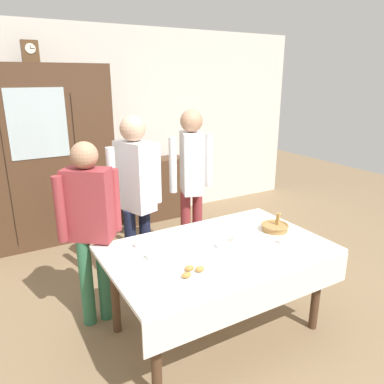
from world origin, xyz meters
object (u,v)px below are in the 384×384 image
at_px(mantel_clock, 30,51).
at_px(pastry_plate, 193,274).
at_px(bread_basket, 275,227).
at_px(bookshelf_low, 153,189).
at_px(book_stack, 152,158).
at_px(tea_cup_far_left, 236,239).
at_px(person_by_cabinet, 136,188).
at_px(person_behind_table_left, 90,218).
at_px(dining_table, 220,260).
at_px(spoon_mid_right, 198,240).
at_px(wall_cabinet, 39,158).
at_px(tea_cup_front_edge, 284,241).
at_px(spoon_far_left, 242,255).
at_px(tea_cup_far_right, 221,245).
at_px(tea_cup_near_right, 152,256).
at_px(tea_cup_center, 140,244).
at_px(person_behind_table_right, 191,173).

xyz_separation_m(mantel_clock, pastry_plate, (0.47, -2.83, -1.54)).
bearing_deg(bread_basket, bookshelf_low, 90.12).
distance_m(bread_basket, pastry_plate, 1.05).
height_order(mantel_clock, book_stack, mantel_clock).
xyz_separation_m(tea_cup_far_left, person_by_cabinet, (-0.50, 0.89, 0.27)).
bearing_deg(person_behind_table_left, dining_table, -38.52).
relative_size(spoon_mid_right, person_behind_table_left, 0.08).
height_order(wall_cabinet, tea_cup_front_edge, wall_cabinet).
bearing_deg(spoon_far_left, dining_table, 116.24).
distance_m(book_stack, tea_cup_far_right, 2.70).
bearing_deg(tea_cup_near_right, person_by_cabinet, 75.33).
distance_m(pastry_plate, person_behind_table_left, 1.01).
distance_m(wall_cabinet, tea_cup_front_edge, 3.12).
xyz_separation_m(wall_cabinet, bread_basket, (1.52, -2.53, -0.30)).
distance_m(book_stack, tea_cup_center, 2.58).
distance_m(tea_cup_near_right, person_by_cabinet, 0.90).
distance_m(tea_cup_far_left, spoon_mid_right, 0.31).
relative_size(tea_cup_far_left, tea_cup_center, 1.00).
relative_size(bookshelf_low, spoon_far_left, 8.13).
bearing_deg(book_stack, spoon_mid_right, -105.68).
xyz_separation_m(tea_cup_center, person_behind_table_right, (0.93, 0.80, 0.27)).
xyz_separation_m(bookshelf_low, person_behind_table_right, (-0.21, -1.50, 0.61)).
distance_m(wall_cabinet, spoon_mid_right, 2.53).
relative_size(dining_table, tea_cup_near_right, 13.35).
bearing_deg(bread_basket, tea_cup_center, 166.52).
bearing_deg(tea_cup_near_right, spoon_mid_right, 13.69).
distance_m(tea_cup_far_right, person_behind_table_left, 1.07).
bearing_deg(tea_cup_near_right, person_behind_table_right, 47.89).
height_order(bread_basket, person_behind_table_left, person_behind_table_left).
bearing_deg(tea_cup_front_edge, wall_cabinet, 116.71).
distance_m(tea_cup_far_left, tea_cup_near_right, 0.72).
height_order(tea_cup_front_edge, person_behind_table_left, person_behind_table_left).
xyz_separation_m(tea_cup_center, spoon_far_left, (0.61, -0.51, -0.02)).
bearing_deg(wall_cabinet, bookshelf_low, 1.91).
bearing_deg(spoon_far_left, bread_basket, 23.36).
relative_size(dining_table, wall_cabinet, 0.79).
height_order(wall_cabinet, person_behind_table_right, wall_cabinet).
xyz_separation_m(wall_cabinet, tea_cup_center, (0.37, -2.25, -0.31)).
xyz_separation_m(bread_basket, spoon_mid_right, (-0.68, 0.16, -0.03)).
bearing_deg(spoon_mid_right, tea_cup_far_right, -70.05).
xyz_separation_m(tea_cup_near_right, person_by_cabinet, (0.22, 0.83, 0.27)).
xyz_separation_m(wall_cabinet, spoon_mid_right, (0.84, -2.36, -0.33)).
xyz_separation_m(dining_table, tea_cup_center, (-0.53, 0.34, 0.12)).
bearing_deg(wall_cabinet, book_stack, 1.91).
distance_m(wall_cabinet, person_by_cabinet, 1.75).
bearing_deg(bookshelf_low, tea_cup_front_edge, -92.45).
distance_m(mantel_clock, book_stack, 2.02).
xyz_separation_m(book_stack, spoon_mid_right, (-0.68, -2.42, -0.17)).
relative_size(tea_cup_far_left, pastry_plate, 0.46).
relative_size(bookshelf_low, spoon_mid_right, 8.13).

